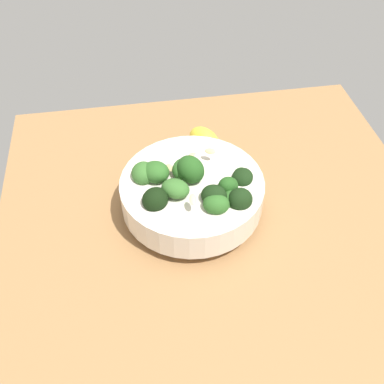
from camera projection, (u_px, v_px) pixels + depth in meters
The scene contains 3 objects.
ground_plane at pixel (217, 233), 72.75cm from camera, with size 68.87×68.87×4.90cm, color #996D42.
bowl_of_broccoli at pixel (192, 191), 69.66cm from camera, with size 22.07×22.07×10.77cm.
lemon_wedge at pixel (204, 141), 81.32cm from camera, with size 6.76×4.09×4.82cm, color yellow.
Camera 1 is at (44.83, -11.59, 54.20)cm, focal length 42.31 mm.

